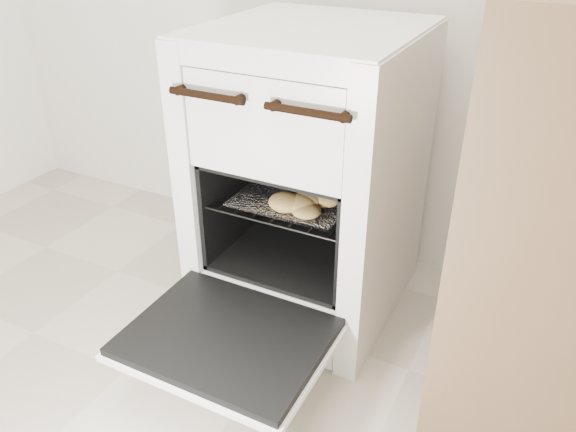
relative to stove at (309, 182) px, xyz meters
name	(u,v)px	position (x,y,z in m)	size (l,w,h in m)	color
stove	(309,182)	(0.00, 0.00, 0.00)	(0.53, 0.59, 0.81)	silver
oven_door	(227,339)	(0.00, -0.45, -0.22)	(0.48, 0.37, 0.03)	black
oven_rack	(300,195)	(0.00, -0.06, -0.01)	(0.38, 0.37, 0.01)	black
foil_sheet	(297,196)	(0.00, -0.08, -0.01)	(0.30, 0.26, 0.01)	white
baked_rolls	(306,198)	(0.05, -0.12, 0.02)	(0.20, 0.23, 0.04)	#B59348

